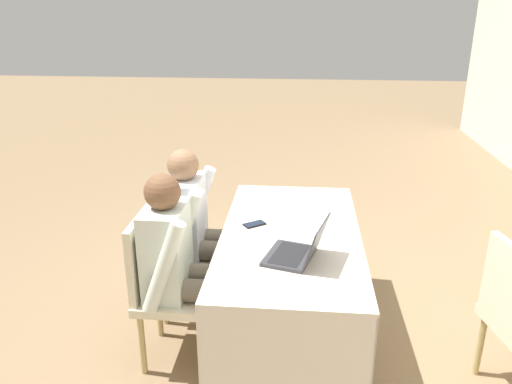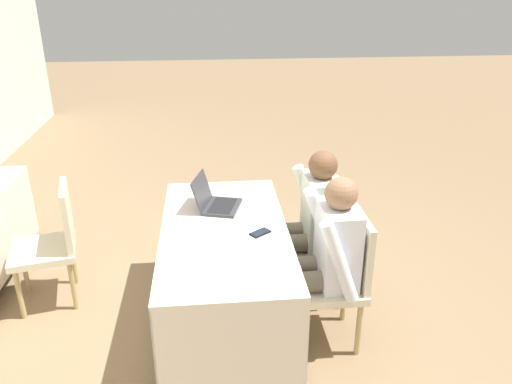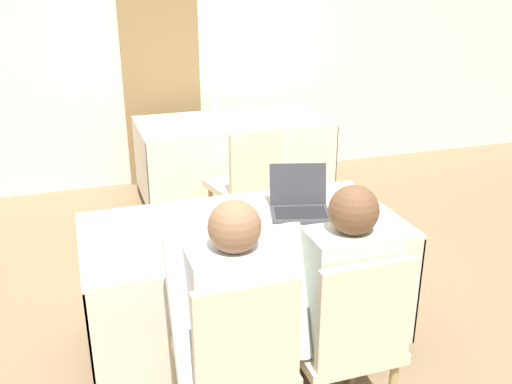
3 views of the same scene
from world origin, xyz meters
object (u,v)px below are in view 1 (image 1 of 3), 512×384
at_px(chair_near_left, 183,246).
at_px(person_white_shirt, 180,259).
at_px(laptop, 297,251).
at_px(chair_near_right, 164,283).
at_px(cell_phone, 254,224).
at_px(person_checkered_shirt, 198,224).

bearing_deg(chair_near_left, person_white_shirt, -167.99).
bearing_deg(chair_near_left, laptop, -126.72).
height_order(chair_near_right, person_white_shirt, person_white_shirt).
distance_m(chair_near_left, person_white_shirt, 0.52).
distance_m(cell_phone, chair_near_left, 0.57).
height_order(person_checkered_shirt, person_white_shirt, same).
height_order(laptop, chair_near_left, laptop).
xyz_separation_m(laptop, chair_near_left, (-0.57, -0.76, -0.28)).
bearing_deg(chair_near_right, person_checkered_shirt, -12.01).
distance_m(laptop, chair_near_left, 0.99).
relative_size(chair_near_left, chair_near_right, 1.00).
relative_size(cell_phone, person_white_shirt, 0.13).
relative_size(chair_near_left, person_white_shirt, 0.77).
bearing_deg(person_checkered_shirt, laptop, -130.79).
bearing_deg(person_white_shirt, person_checkered_shirt, 0.00).
bearing_deg(person_white_shirt, cell_phone, -49.51).
bearing_deg(laptop, cell_phone, -131.45).
relative_size(cell_phone, chair_near_left, 0.17).
relative_size(person_checkered_shirt, person_white_shirt, 1.00).
height_order(laptop, person_checkered_shirt, person_checkered_shirt).
bearing_deg(person_checkered_shirt, cell_phone, -111.38).
bearing_deg(person_white_shirt, chair_near_right, 90.00).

